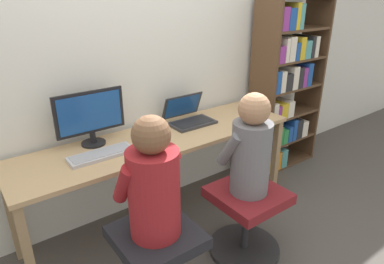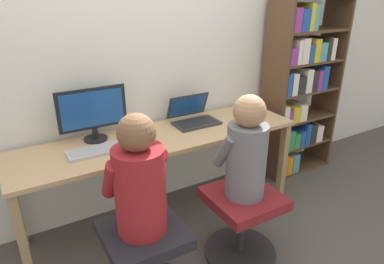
# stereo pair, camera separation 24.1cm
# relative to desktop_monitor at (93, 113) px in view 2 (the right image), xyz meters

# --- Properties ---
(ground_plane) EXTENTS (14.00, 14.00, 0.00)m
(ground_plane) POSITION_rel_desktop_monitor_xyz_m (0.44, -0.45, -0.94)
(ground_plane) COLOR #4C4742
(wall_back) EXTENTS (10.00, 0.05, 2.60)m
(wall_back) POSITION_rel_desktop_monitor_xyz_m (0.44, 0.18, 0.36)
(wall_back) COLOR silver
(wall_back) RESTS_ON ground_plane
(desk) EXTENTS (2.12, 0.57, 0.73)m
(desk) POSITION_rel_desktop_monitor_xyz_m (0.44, -0.17, -0.28)
(desk) COLOR tan
(desk) RESTS_ON ground_plane
(desktop_monitor) EXTENTS (0.48, 0.17, 0.38)m
(desktop_monitor) POSITION_rel_desktop_monitor_xyz_m (0.00, 0.00, 0.00)
(desktop_monitor) COLOR black
(desktop_monitor) RESTS_ON desk
(laptop) EXTENTS (0.35, 0.29, 0.21)m
(laptop) POSITION_rel_desktop_monitor_xyz_m (0.77, -0.06, -0.16)
(laptop) COLOR #2D2D30
(laptop) RESTS_ON desk
(keyboard) EXTENTS (0.42, 0.15, 0.03)m
(keyboard) POSITION_rel_desktop_monitor_xyz_m (-0.03, -0.21, -0.19)
(keyboard) COLOR #B2B2B7
(keyboard) RESTS_ON desk
(computer_mouse_by_keyboard) EXTENTS (0.06, 0.10, 0.04)m
(computer_mouse_by_keyboard) POSITION_rel_desktop_monitor_xyz_m (0.25, -0.20, -0.18)
(computer_mouse_by_keyboard) COLOR silver
(computer_mouse_by_keyboard) RESTS_ON desk
(office_chair_left) EXTENTS (0.50, 0.50, 0.50)m
(office_chair_left) POSITION_rel_desktop_monitor_xyz_m (0.01, -0.79, -0.65)
(office_chair_left) COLOR #262628
(office_chair_left) RESTS_ON ground_plane
(office_chair_right) EXTENTS (0.50, 0.50, 0.50)m
(office_chair_right) POSITION_rel_desktop_monitor_xyz_m (0.72, -0.80, -0.65)
(office_chair_right) COLOR #262628
(office_chair_right) RESTS_ON ground_plane
(person_at_monitor) EXTENTS (0.34, 0.31, 0.68)m
(person_at_monitor) POSITION_rel_desktop_monitor_xyz_m (0.01, -0.79, -0.14)
(person_at_monitor) COLOR maroon
(person_at_monitor) RESTS_ON office_chair_left
(person_at_laptop) EXTENTS (0.31, 0.29, 0.67)m
(person_at_laptop) POSITION_rel_desktop_monitor_xyz_m (0.72, -0.80, -0.13)
(person_at_laptop) COLOR slate
(person_at_laptop) RESTS_ON office_chair_right
(bookshelf) EXTENTS (0.75, 0.32, 1.67)m
(bookshelf) POSITION_rel_desktop_monitor_xyz_m (1.91, -0.07, -0.10)
(bookshelf) COLOR #513823
(bookshelf) RESTS_ON ground_plane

